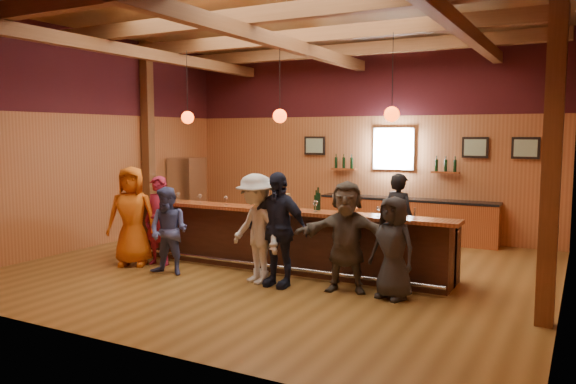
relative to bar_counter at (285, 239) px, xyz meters
The scene contains 27 objects.
room 2.69m from the bar_counter, 100.24° to the right, with size 9.04×9.00×4.52m.
bar_counter is the anchor object (origin of this frame).
back_bar_cabinet 3.76m from the bar_counter, 71.66° to the left, with size 4.00×0.52×0.95m.
window 4.17m from the bar_counter, 78.34° to the left, with size 0.95×0.09×0.95m.
framed_pictures 4.42m from the bar_counter, 66.46° to the left, with size 5.35×0.05×0.45m.
wine_shelves 3.97m from the bar_counter, 78.14° to the left, with size 3.00×0.18×0.30m.
pendant_lights 2.19m from the bar_counter, 96.37° to the right, with size 4.24×0.24×1.37m.
stainless_fridge 4.81m from the bar_counter, 149.24° to the left, with size 0.70×0.70×1.80m, color silver.
customer_orange 2.82m from the bar_counter, 155.84° to the right, with size 0.88×0.57×1.81m, color #CF5D13.
customer_redvest 2.33m from the bar_counter, 157.14° to the right, with size 0.59×0.39×1.63m, color maroon.
customer_denim 2.05m from the bar_counter, 137.47° to the right, with size 0.73×0.57×1.50m, color #444D89.
customer_white 1.18m from the bar_counter, 85.74° to the right, with size 1.14×0.66×1.76m, color beige.
customer_navy 1.27m from the bar_counter, 66.92° to the right, with size 1.06×0.44×1.81m, color #191D32.
customer_brown 1.82m from the bar_counter, 30.31° to the right, with size 1.57×0.50×1.69m, color #4B453C.
customer_dark 2.48m from the bar_counter, 22.16° to the right, with size 0.73×0.48×1.50m, color #252527.
bartender 2.07m from the bar_counter, 29.67° to the left, with size 0.62×0.41×1.70m, color black.
ice_bucket 0.74m from the bar_counter, 66.48° to the right, with size 0.22×0.22×0.24m, color brown.
bottle_a 1.01m from the bar_counter, 13.74° to the right, with size 0.07×0.07×0.34m.
bottle_b 1.05m from the bar_counter, 13.08° to the right, with size 0.08×0.08×0.39m.
glass_a 2.62m from the bar_counter, behind, with size 0.08×0.08×0.17m.
glass_b 2.26m from the bar_counter, behind, with size 0.08×0.08×0.18m.
glass_c 1.79m from the bar_counter, 167.82° to the right, with size 0.08×0.08×0.17m.
glass_d 1.30m from the bar_counter, 162.67° to the right, with size 0.07×0.07×0.17m.
glass_e 0.83m from the bar_counter, 142.16° to the right, with size 0.09×0.09×0.20m.
glass_f 1.15m from the bar_counter, 26.75° to the right, with size 0.09×0.09×0.19m.
glass_g 1.65m from the bar_counter, 11.36° to the right, with size 0.08×0.08×0.17m.
glass_h 2.05m from the bar_counter, 12.37° to the right, with size 0.07×0.07×0.17m.
Camera 1 is at (4.73, -8.56, 2.41)m, focal length 35.00 mm.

